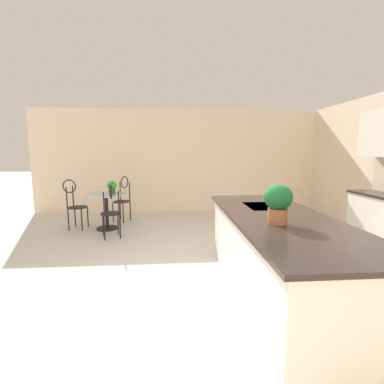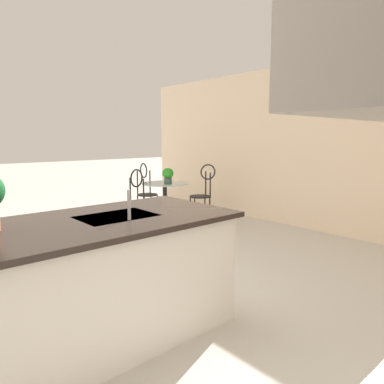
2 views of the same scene
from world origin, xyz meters
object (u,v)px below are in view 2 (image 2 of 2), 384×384
Objects in this scene: bistro_table at (165,200)px; chair_by_island at (141,199)px; potted_plant_on_table at (168,175)px; chair_near_window at (146,188)px; chair_toward_desk at (203,190)px.

bistro_table is 0.70m from chair_by_island.
chair_by_island is 0.70m from potted_plant_on_table.
chair_toward_desk is (-0.64, 0.87, 0.00)m from chair_near_window.
chair_by_island reaches higher than bistro_table.
chair_toward_desk reaches higher than potted_plant_on_table.
potted_plant_on_table is at bearing -170.81° from chair_by_island.
bistro_table is at bearing 85.02° from chair_near_window.
bistro_table is 2.98× the size of potted_plant_on_table.
chair_toward_desk is at bearing 174.01° from potted_plant_on_table.
chair_near_window is at bearing -94.98° from bistro_table.
potted_plant_on_table reaches higher than bistro_table.
potted_plant_on_table is (-0.61, -0.10, 0.32)m from chair_by_island.
chair_toward_desk is at bearing 126.40° from chair_near_window.
chair_near_window is 0.86m from potted_plant_on_table.
chair_near_window is at bearing -53.60° from chair_toward_desk.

